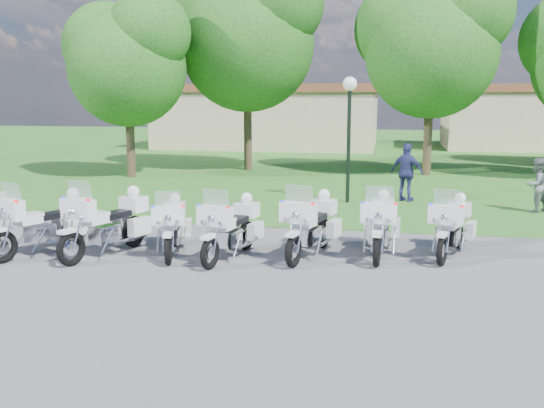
% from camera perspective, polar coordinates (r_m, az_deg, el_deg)
% --- Properties ---
extents(ground, '(100.00, 100.00, 0.00)m').
position_cam_1_polar(ground, '(12.68, 1.52, -5.25)').
color(ground, '#4E4E52').
rests_on(ground, ground).
extents(grass_lawn, '(100.00, 48.00, 0.01)m').
position_cam_1_polar(grass_lawn, '(39.26, 8.12, 5.10)').
color(grass_lawn, '#2A611E').
rests_on(grass_lawn, ground).
extents(motorcycle_1, '(1.41, 2.28, 1.64)m').
position_cam_1_polar(motorcycle_1, '(13.96, -20.61, -1.59)').
color(motorcycle_1, black).
rests_on(motorcycle_1, ground).
extents(motorcycle_2, '(1.34, 2.44, 1.70)m').
position_cam_1_polar(motorcycle_2, '(13.42, -15.12, -1.63)').
color(motorcycle_2, black).
rests_on(motorcycle_2, ground).
extents(motorcycle_3, '(1.08, 2.17, 1.48)m').
position_cam_1_polar(motorcycle_3, '(13.21, -9.35, -1.99)').
color(motorcycle_3, black).
rests_on(motorcycle_3, ground).
extents(motorcycle_4, '(1.07, 2.30, 1.56)m').
position_cam_1_polar(motorcycle_4, '(12.72, -3.79, -2.19)').
color(motorcycle_4, black).
rests_on(motorcycle_4, ground).
extents(motorcycle_5, '(1.15, 2.38, 1.63)m').
position_cam_1_polar(motorcycle_5, '(12.87, 3.76, -1.93)').
color(motorcycle_5, black).
rests_on(motorcycle_5, ground).
extents(motorcycle_6, '(0.83, 2.38, 1.60)m').
position_cam_1_polar(motorcycle_6, '(13.14, 10.20, -1.87)').
color(motorcycle_6, black).
rests_on(motorcycle_6, ground).
extents(motorcycle_7, '(1.16, 2.22, 1.53)m').
position_cam_1_polar(motorcycle_7, '(13.45, 16.62, -1.98)').
color(motorcycle_7, black).
rests_on(motorcycle_7, ground).
extents(lamp_post, '(0.44, 0.44, 3.96)m').
position_cam_1_polar(lamp_post, '(19.29, 7.29, 8.97)').
color(lamp_post, black).
rests_on(lamp_post, ground).
extents(tree_0, '(5.63, 4.80, 7.51)m').
position_cam_1_polar(tree_0, '(26.11, -13.55, 13.36)').
color(tree_0, '#38281C').
rests_on(tree_0, ground).
extents(tree_1, '(7.07, 6.03, 9.42)m').
position_cam_1_polar(tree_1, '(28.08, -2.45, 15.98)').
color(tree_1, '#38281C').
rests_on(tree_1, ground).
extents(tree_2, '(6.45, 5.51, 8.61)m').
position_cam_1_polar(tree_2, '(26.99, 14.72, 14.75)').
color(tree_2, '#38281C').
rests_on(tree_2, ground).
extents(building_west, '(14.56, 8.32, 4.10)m').
position_cam_1_polar(building_west, '(40.87, -0.24, 8.30)').
color(building_west, tan).
rests_on(building_west, ground).
extents(building_east, '(11.44, 7.28, 4.10)m').
position_cam_1_polar(building_east, '(43.03, 23.34, 7.57)').
color(building_east, tan).
rests_on(building_east, ground).
extents(bystander_b, '(0.98, 0.94, 1.59)m').
position_cam_1_polar(bystander_b, '(19.29, 23.62, 1.62)').
color(bystander_b, slate).
rests_on(bystander_b, ground).
extents(bystander_c, '(1.19, 0.90, 1.87)m').
position_cam_1_polar(bystander_c, '(19.96, 12.58, 2.90)').
color(bystander_c, navy).
rests_on(bystander_c, ground).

